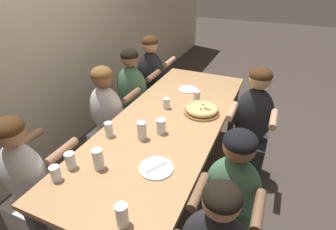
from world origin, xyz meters
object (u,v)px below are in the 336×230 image
object	(u,v)px
pizza_board_main	(202,110)
diner_near_midleft	(229,205)
diner_far_center	(109,124)
diner_far_left	(31,191)
empty_plate_a	(156,168)
drinking_glass_b	(142,131)
diner_far_right	(152,86)
drinking_glass_i	(56,174)
diner_near_midright	(250,131)
drinking_glass_d	(166,103)
empty_plate_b	(188,89)
drinking_glass_c	(197,97)
drinking_glass_a	(98,160)
drinking_glass_f	(161,127)
drinking_glass_h	(109,130)
drinking_glass_g	(71,161)
diner_far_midright	(133,103)
drinking_glass_e	(122,216)

from	to	relation	value
pizza_board_main	diner_near_midleft	world-z (taller)	diner_near_midleft
diner_far_center	diner_far_left	size ratio (longest dim) A/B	1.00
empty_plate_a	drinking_glass_b	distance (m)	0.37
diner_far_right	drinking_glass_b	bearing A→B (deg)	-66.12
drinking_glass_i	diner_near_midright	size ratio (longest dim) A/B	0.09
drinking_glass_d	empty_plate_b	bearing A→B (deg)	-5.90
empty_plate_a	drinking_glass_c	xyz separation A→B (m)	(1.05, 0.06, 0.04)
drinking_glass_a	diner_far_left	xyz separation A→B (m)	(-0.19, 0.49, -0.30)
drinking_glass_f	diner_far_center	bearing A→B (deg)	71.26
drinking_glass_d	drinking_glass_h	world-z (taller)	drinking_glass_h
drinking_glass_d	empty_plate_a	bearing A→B (deg)	-161.02
pizza_board_main	drinking_glass_b	xyz separation A→B (m)	(-0.57, 0.31, 0.04)
drinking_glass_g	pizza_board_main	bearing A→B (deg)	-28.87
drinking_glass_h	diner_near_midright	distance (m)	1.34
drinking_glass_f	diner_far_midright	distance (m)	1.05
drinking_glass_e	drinking_glass_i	bearing A→B (deg)	78.47
drinking_glass_c	empty_plate_a	bearing A→B (deg)	-176.69
drinking_glass_a	drinking_glass_i	world-z (taller)	drinking_glass_a
pizza_board_main	drinking_glass_h	size ratio (longest dim) A/B	2.71
drinking_glass_i	diner_near_midleft	xyz separation A→B (m)	(0.45, -1.03, -0.29)
drinking_glass_e	drinking_glass_h	xyz separation A→B (m)	(0.65, 0.53, -0.01)
drinking_glass_c	diner_far_midright	xyz separation A→B (m)	(0.08, 0.78, -0.27)
pizza_board_main	drinking_glass_e	world-z (taller)	drinking_glass_e
drinking_glass_d	drinking_glass_a	bearing A→B (deg)	175.15
diner_far_center	diner_far_left	bearing A→B (deg)	-90.00
drinking_glass_c	pizza_board_main	bearing A→B (deg)	-150.91
drinking_glass_f	drinking_glass_i	xyz separation A→B (m)	(-0.74, 0.38, -0.01)
empty_plate_a	diner_near_midleft	xyz separation A→B (m)	(0.11, -0.50, -0.25)
drinking_glass_a	pizza_board_main	bearing A→B (deg)	-22.56
empty_plate_a	drinking_glass_d	bearing A→B (deg)	18.98
drinking_glass_c	drinking_glass_i	world-z (taller)	same
drinking_glass_d	diner_far_left	distance (m)	1.30
drinking_glass_e	empty_plate_a	bearing A→B (deg)	3.01
drinking_glass_a	diner_near_midright	size ratio (longest dim) A/B	0.13
diner_near_midleft	drinking_glass_d	bearing A→B (deg)	-41.70
diner_near_midleft	diner_far_midright	world-z (taller)	diner_far_midright
drinking_glass_a	drinking_glass_e	size ratio (longest dim) A/B	1.07
drinking_glass_d	diner_near_midright	world-z (taller)	diner_near_midright
drinking_glass_f	diner_near_midright	size ratio (longest dim) A/B	0.10
drinking_glass_e	diner_far_midright	distance (m)	1.83
drinking_glass_b	diner_far_center	distance (m)	0.77
empty_plate_a	diner_far_left	distance (m)	0.94
drinking_glass_i	diner_far_left	bearing A→B (deg)	89.01
drinking_glass_c	drinking_glass_d	world-z (taller)	drinking_glass_c
drinking_glass_a	diner_far_right	xyz separation A→B (m)	(1.76, 0.49, -0.27)
empty_plate_b	diner_far_left	distance (m)	1.73
drinking_glass_h	diner_near_midright	bearing A→B (deg)	-49.69
empty_plate_b	diner_far_midright	world-z (taller)	diner_far_midright
empty_plate_b	drinking_glass_c	world-z (taller)	drinking_glass_c
empty_plate_b	diner_far_midright	xyz separation A→B (m)	(-0.13, 0.62, -0.23)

